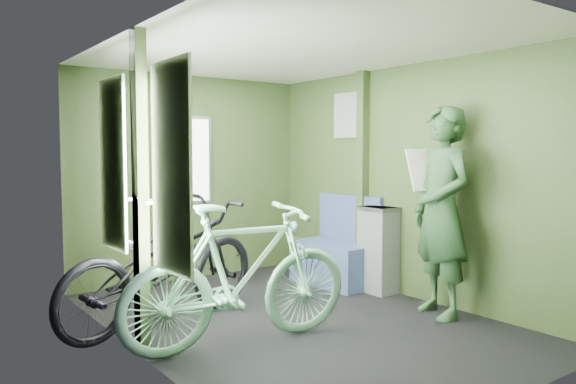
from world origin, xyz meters
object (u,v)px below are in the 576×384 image
bench_seat (336,258)px  bicycle_black (165,326)px  bicycle_mint (242,348)px  waste_box (378,250)px  passenger (441,212)px

bench_seat → bicycle_black: bearing=-175.9°
bicycle_mint → bicycle_black: bearing=21.9°
bicycle_mint → bench_seat: bench_seat is taller
bicycle_mint → bench_seat: bearing=-53.2°
bicycle_mint → waste_box: (2.00, 0.60, 0.44)m
passenger → waste_box: (0.15, 0.91, -0.48)m
passenger → bicycle_black: bearing=-102.3°
bicycle_black → bicycle_mint: size_ratio=1.09×
bicycle_black → waste_box: bearing=-111.3°
waste_box → bench_seat: 0.56m
waste_box → bench_seat: bearing=102.1°
bicycle_mint → waste_box: bearing=-67.4°
bench_seat → passenger: bearing=-95.1°
bicycle_mint → waste_box: size_ratio=2.07×
waste_box → bench_seat: (-0.11, 0.53, -0.16)m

